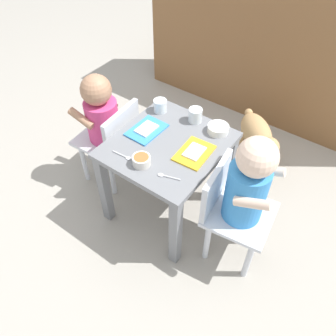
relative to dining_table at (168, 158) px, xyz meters
name	(u,v)px	position (x,y,z in m)	size (l,w,h in m)	color
ground_plane	(168,206)	(0.00, 0.00, -0.37)	(7.00, 7.00, 0.00)	#9E998E
kitchen_cabinet_back	(275,45)	(0.00, 1.19, 0.09)	(1.72, 0.40, 0.92)	brown
dining_table	(168,158)	(0.00, 0.00, 0.00)	(0.49, 0.54, 0.47)	slate
seated_child_left	(103,118)	(-0.41, 0.00, 0.05)	(0.30, 0.30, 0.67)	silver
seated_child_right	(245,189)	(0.41, -0.03, 0.08)	(0.31, 0.31, 0.72)	silver
dog	(258,135)	(0.21, 0.60, -0.17)	(0.35, 0.34, 0.31)	tan
food_tray_left	(147,130)	(-0.13, 0.01, 0.10)	(0.13, 0.19, 0.02)	#388CD8
food_tray_right	(194,153)	(0.13, 0.01, 0.10)	(0.14, 0.19, 0.02)	gold
water_cup_left	(195,116)	(0.01, 0.21, 0.12)	(0.07, 0.07, 0.07)	white
water_cup_right	(160,106)	(-0.18, 0.17, 0.12)	(0.07, 0.07, 0.06)	white
cereal_bowl_right_side	(141,160)	(-0.01, -0.17, 0.12)	(0.08, 0.08, 0.04)	silver
veggie_bowl_far	(218,129)	(0.14, 0.20, 0.11)	(0.10, 0.10, 0.04)	white
spoon_by_left_tray	(166,176)	(0.12, -0.17, 0.10)	(0.10, 0.04, 0.01)	silver
spoon_by_right_tray	(124,156)	(-0.10, -0.19, 0.10)	(0.10, 0.02, 0.01)	silver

